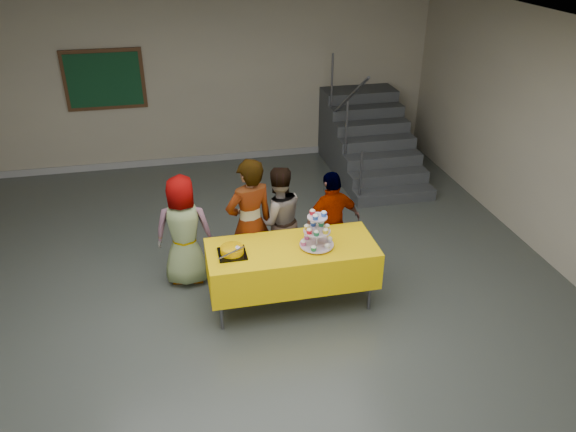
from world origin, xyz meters
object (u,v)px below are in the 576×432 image
Objects in this scene: cupcake_stand at (317,233)px; schoolchild_a at (184,231)px; schoolchild_b at (250,224)px; schoolchild_c at (278,220)px; schoolchild_d at (332,224)px; noticeboard at (104,80)px; bear_cake at (232,250)px; staircase at (367,141)px; bake_table at (292,263)px.

schoolchild_a is (-1.42, 0.79, -0.24)m from cupcake_stand.
schoolchild_b is 0.48m from schoolchild_c.
noticeboard is (-2.80, 3.94, 0.91)m from schoolchild_d.
noticeboard is at bearing -67.07° from schoolchild_a.
schoolchild_a is (-0.49, 0.75, -0.13)m from bear_cake.
staircase reaches higher than schoolchild_a.
bake_table is at bearing 24.73° from schoolchild_d.
staircase is 4.56m from noticeboard.
schoolchild_d is at bearing 59.71° from cupcake_stand.
bake_table is 1.15× the size of schoolchild_b.
schoolchild_a is (-1.15, 0.73, 0.14)m from bake_table.
schoolchild_a is 1.00× the size of schoolchild_c.
bear_cake is at bearing -127.60° from staircase.
schoolchild_b is at bearing 171.70° from schoolchild_a.
bake_table is at bearing -64.02° from noticeboard.
cupcake_stand is at bearing -11.84° from bake_table.
schoolchild_a reaches higher than cupcake_stand.
bake_table is 0.83m from schoolchild_d.
noticeboard is (-1.52, 4.50, 0.77)m from bear_cake.
staircase is (2.16, 2.87, -0.21)m from schoolchild_c.
bear_cake is 0.26× the size of schoolchild_a.
schoolchild_b is 1.19× the size of schoolchild_d.
schoolchild_c is (0.66, 0.80, -0.13)m from bear_cake.
schoolchild_b is (-0.39, 0.52, 0.26)m from bake_table.
schoolchild_d is 1.06× the size of noticeboard.
schoolchild_d is at bearing -178.80° from schoolchild_a.
schoolchild_d is at bearing 23.63° from bear_cake.
bake_table is 0.70m from schoolchild_b.
bear_cake is 4.82m from noticeboard.
cupcake_stand is at bearing 158.42° from schoolchild_a.
cupcake_stand is at bearing 101.51° from schoolchild_c.
schoolchild_b reaches higher than schoolchild_c.
schoolchild_d is (1.28, 0.56, -0.14)m from bear_cake.
schoolchild_a is at bearing -138.64° from staircase.
schoolchild_d is at bearing 162.75° from schoolchild_b.
schoolchild_a is at bearing 122.80° from bear_cake.
bake_table is 1.37× the size of schoolchild_d.
schoolchild_c reaches higher than cupcake_stand.
schoolchild_d is (1.76, -0.19, -0.01)m from schoolchild_a.
staircase is (1.89, 3.70, -0.45)m from cupcake_stand.
schoolchild_a is 1.77m from schoolchild_d.
noticeboard is at bearing 115.98° from bake_table.
noticeboard reaches higher than schoolchild_a.
schoolchild_d reaches higher than cupcake_stand.
schoolchild_b is at bearing -15.24° from schoolchild_d.
noticeboard reaches higher than schoolchild_b.
staircase reaches higher than bake_table.
cupcake_stand is at bearing -117.09° from staircase.
staircase reaches higher than cupcake_stand.
cupcake_stand is (0.27, -0.06, 0.39)m from bake_table.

